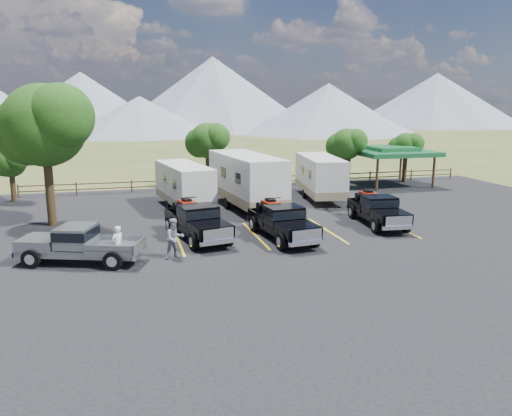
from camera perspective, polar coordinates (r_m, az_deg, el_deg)
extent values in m
plane|color=#475222|center=(22.93, 7.36, -5.41)|extent=(320.00, 320.00, 0.00)
cube|color=black|center=(25.62, 4.86, -3.44)|extent=(44.00, 34.00, 0.04)
cube|color=yellow|center=(25.29, -8.87, -3.70)|extent=(0.12, 5.50, 0.01)
cube|color=yellow|center=(25.96, -0.05, -3.13)|extent=(0.12, 5.50, 0.01)
cube|color=yellow|center=(27.22, 8.13, -2.54)|extent=(0.12, 5.50, 0.01)
cube|color=yellow|center=(28.97, 15.46, -1.97)|extent=(0.12, 5.50, 0.01)
cylinder|color=#322113|center=(29.90, -22.53, 2.27)|extent=(0.48, 0.48, 4.48)
sphere|color=#184210|center=(29.57, -23.05, 8.69)|extent=(4.48, 4.48, 4.48)
sphere|color=#184210|center=(28.64, -21.43, 9.70)|extent=(3.52, 3.52, 3.52)
sphere|color=#184210|center=(30.42, -24.50, 8.03)|extent=(3.84, 3.84, 3.84)
cylinder|color=#322113|center=(41.44, 10.21, 4.30)|extent=(0.39, 0.39, 2.80)
sphere|color=#184210|center=(41.21, 10.32, 7.20)|extent=(2.52, 2.52, 2.52)
sphere|color=#184210|center=(41.02, 11.29, 7.52)|extent=(1.98, 1.98, 1.98)
sphere|color=#184210|center=(41.38, 9.44, 7.00)|extent=(2.16, 2.16, 2.16)
cylinder|color=#322113|center=(45.14, 16.62, 4.44)|extent=(0.38, 0.38, 2.52)
sphere|color=#184210|center=(44.95, 16.77, 6.82)|extent=(2.24, 2.24, 2.24)
sphere|color=#184210|center=(44.84, 17.58, 7.07)|extent=(1.76, 1.76, 1.76)
sphere|color=#184210|center=(45.03, 16.03, 6.67)|extent=(1.92, 1.92, 1.92)
cylinder|color=#322113|center=(40.10, -5.48, 4.39)|extent=(0.41, 0.41, 3.08)
sphere|color=#184210|center=(39.87, -5.55, 7.68)|extent=(2.80, 2.80, 2.80)
sphere|color=#184210|center=(39.45, -4.57, 8.09)|extent=(2.20, 2.20, 2.20)
sphere|color=#184210|center=(40.23, -6.44, 7.42)|extent=(2.40, 2.40, 2.40)
cylinder|color=#322113|center=(38.46, -26.02, 2.26)|extent=(0.36, 0.36, 2.24)
sphere|color=#184210|center=(38.24, -26.25, 4.74)|extent=(2.10, 2.10, 2.10)
sphere|color=#184210|center=(37.77, -25.72, 5.05)|extent=(1.65, 1.65, 1.65)
sphere|color=#184210|center=(38.67, -26.75, 4.53)|extent=(1.80, 1.80, 1.80)
cylinder|color=#503622|center=(40.00, -25.54, 1.74)|extent=(0.12, 0.12, 1.00)
cylinder|color=#503622|center=(39.43, -19.83, 2.07)|extent=(0.12, 0.12, 1.00)
cylinder|color=#503622|center=(39.26, -14.01, 2.39)|extent=(0.12, 0.12, 1.00)
cylinder|color=#503622|center=(39.50, -8.20, 2.68)|extent=(0.12, 0.12, 1.00)
cylinder|color=#503622|center=(40.13, -2.52, 2.94)|extent=(0.12, 0.12, 1.00)
cylinder|color=#503622|center=(41.15, 2.94, 3.16)|extent=(0.12, 0.12, 1.00)
cylinder|color=#503622|center=(42.52, 8.10, 3.34)|extent=(0.12, 0.12, 1.00)
cylinder|color=#503622|center=(44.21, 12.90, 3.49)|extent=(0.12, 0.12, 1.00)
cylinder|color=#503622|center=(46.19, 17.31, 3.60)|extent=(0.12, 0.12, 1.00)
cylinder|color=#503622|center=(48.41, 21.35, 3.69)|extent=(0.12, 0.12, 1.00)
cube|color=#503622|center=(40.60, 0.25, 2.98)|extent=(36.00, 0.06, 0.08)
cube|color=#503622|center=(40.54, 0.25, 3.54)|extent=(36.00, 0.06, 0.08)
cylinder|color=#503622|center=(39.90, 13.67, 3.72)|extent=(0.20, 0.20, 2.60)
cylinder|color=#503622|center=(44.33, 10.62, 4.65)|extent=(0.20, 0.20, 2.60)
cylinder|color=#503622|center=(42.49, 19.64, 3.85)|extent=(0.20, 0.20, 2.60)
cylinder|color=#503622|center=(46.67, 16.21, 4.74)|extent=(0.20, 0.20, 2.60)
cube|color=#1A5D30|center=(43.11, 15.14, 6.18)|extent=(6.20, 6.20, 0.35)
cube|color=#1A5D30|center=(43.09, 15.16, 6.58)|extent=(3.50, 3.50, 0.35)
cone|color=slate|center=(132.60, -19.25, 11.45)|extent=(44.00, 44.00, 14.00)
cone|color=slate|center=(130.19, -4.92, 12.94)|extent=(52.00, 52.00, 18.00)
cone|color=slate|center=(145.59, 8.26, 11.58)|extent=(40.00, 40.00, 12.00)
cone|color=slate|center=(157.37, 19.89, 11.58)|extent=(50.00, 50.00, 15.00)
cone|color=slate|center=(107.34, -13.10, 10.21)|extent=(32.00, 32.00, 8.00)
cone|color=slate|center=(112.92, 8.04, 10.73)|extent=(40.00, 40.00, 9.00)
cube|color=black|center=(25.40, -6.67, -2.20)|extent=(2.78, 5.56, 0.34)
cube|color=black|center=(23.69, -5.20, -2.35)|extent=(2.10, 2.01, 0.47)
cube|color=black|center=(25.14, -6.62, -0.77)|extent=(2.02, 1.79, 0.93)
cube|color=black|center=(25.11, -6.63, -0.46)|extent=(2.07, 1.85, 0.42)
cube|color=black|center=(26.88, -7.92, -0.88)|extent=(2.22, 2.56, 0.51)
cube|color=silver|center=(22.85, -4.32, -3.00)|extent=(1.48, 0.38, 0.51)
cube|color=silver|center=(22.89, -4.26, -3.88)|extent=(1.82, 0.54, 0.21)
cube|color=silver|center=(27.99, -8.64, -1.04)|extent=(1.82, 0.52, 0.21)
cylinder|color=black|center=(23.48, -7.12, -3.82)|extent=(0.45, 0.88, 0.84)
cylinder|color=black|center=(24.09, -3.19, -3.33)|extent=(0.45, 0.88, 0.84)
cylinder|color=black|center=(26.88, -9.78, -1.87)|extent=(0.45, 0.88, 0.84)
cylinder|color=black|center=(27.42, -6.27, -1.49)|extent=(0.45, 0.88, 0.84)
cube|color=#941808|center=(26.75, -7.96, 0.44)|extent=(0.89, 1.32, 0.33)
cube|color=black|center=(26.71, -7.97, 0.93)|extent=(0.51, 0.76, 0.17)
cube|color=#941808|center=(26.26, -7.60, 0.44)|extent=(0.80, 0.47, 0.21)
cylinder|color=black|center=(26.28, -7.69, 1.17)|extent=(0.83, 0.23, 0.06)
cylinder|color=black|center=(26.18, -8.45, -0.25)|extent=(0.35, 0.56, 0.52)
cylinder|color=black|center=(26.45, -6.73, -0.07)|extent=(0.35, 0.56, 0.52)
cylinder|color=black|center=(27.14, -9.13, 0.17)|extent=(0.35, 0.56, 0.52)
cylinder|color=black|center=(27.40, -7.46, 0.33)|extent=(0.35, 0.56, 0.52)
cube|color=black|center=(25.22, 3.08, -2.25)|extent=(2.24, 5.40, 0.33)
cube|color=black|center=(23.58, 4.82, -2.44)|extent=(1.94, 1.84, 0.46)
cube|color=black|center=(24.97, 3.20, -0.84)|extent=(1.88, 1.61, 0.92)
cube|color=black|center=(24.94, 3.20, -0.53)|extent=(1.92, 1.67, 0.41)
cube|color=black|center=(26.64, 1.64, -0.90)|extent=(1.99, 2.39, 0.51)
cube|color=silver|center=(22.78, 5.84, -3.10)|extent=(1.47, 0.23, 0.51)
cube|color=silver|center=(22.82, 5.88, -3.98)|extent=(1.81, 0.36, 0.20)
cube|color=silver|center=(27.71, 0.77, -1.05)|extent=(1.81, 0.34, 0.20)
cylinder|color=black|center=(23.31, 2.93, -3.87)|extent=(0.36, 0.85, 0.83)
cylinder|color=black|center=(24.04, 6.72, -3.45)|extent=(0.36, 0.85, 0.83)
cylinder|color=black|center=(26.58, -0.23, -1.86)|extent=(0.36, 0.85, 0.83)
cylinder|color=black|center=(27.22, 3.19, -1.55)|extent=(0.36, 0.85, 0.83)
cube|color=#941808|center=(26.51, 1.65, 0.41)|extent=(0.77, 1.26, 0.32)
cube|color=black|center=(26.46, 1.66, 0.89)|extent=(0.44, 0.73, 0.17)
cube|color=#941808|center=(26.03, 2.08, 0.39)|extent=(0.77, 0.40, 0.20)
cylinder|color=black|center=(26.05, 2.00, 1.13)|extent=(0.83, 0.14, 0.06)
cylinder|color=black|center=(25.94, 1.23, -0.27)|extent=(0.29, 0.54, 0.52)
cylinder|color=black|center=(26.25, 2.91, -0.13)|extent=(0.29, 0.54, 0.52)
cylinder|color=black|center=(26.86, 0.42, 0.16)|extent=(0.29, 0.54, 0.52)
cylinder|color=black|center=(27.16, 2.05, 0.29)|extent=(0.29, 0.54, 0.52)
cube|color=black|center=(28.86, 13.76, -0.79)|extent=(2.12, 5.25, 0.32)
cube|color=black|center=(27.25, 15.20, -0.89)|extent=(1.87, 1.77, 0.45)
cube|color=black|center=(28.63, 13.91, 0.43)|extent=(1.81, 1.55, 0.90)
cube|color=black|center=(28.60, 13.92, 0.69)|extent=(1.85, 1.61, 0.40)
cube|color=black|center=(30.27, 12.59, 0.34)|extent=(1.92, 2.31, 0.49)
cube|color=silver|center=(26.45, 16.01, -1.43)|extent=(1.44, 0.20, 0.49)
cube|color=silver|center=(26.49, 16.01, -2.17)|extent=(1.77, 0.32, 0.20)
cube|color=silver|center=(31.31, 11.84, 0.19)|extent=(1.77, 0.31, 0.20)
cylinder|color=black|center=(26.98, 13.55, -2.01)|extent=(0.34, 0.83, 0.81)
cylinder|color=black|center=(27.67, 16.78, -1.85)|extent=(0.34, 0.83, 0.81)
cylinder|color=black|center=(30.20, 10.96, -0.41)|extent=(0.34, 0.83, 0.81)
cylinder|color=black|center=(30.82, 13.91, -0.30)|extent=(0.34, 0.83, 0.81)
cube|color=#941808|center=(30.15, 12.65, 1.47)|extent=(0.73, 1.22, 0.31)
cube|color=black|center=(30.11, 12.67, 1.89)|extent=(0.42, 0.70, 0.16)
cube|color=#941808|center=(29.69, 13.01, 1.46)|extent=(0.74, 0.38, 0.20)
cylinder|color=black|center=(29.71, 12.97, 2.09)|extent=(0.81, 0.13, 0.05)
cylinder|color=black|center=(29.59, 12.26, 0.93)|extent=(0.28, 0.52, 0.50)
cylinder|color=black|center=(29.89, 13.70, 0.97)|extent=(0.28, 0.52, 0.50)
cylinder|color=black|center=(30.49, 11.58, 1.28)|extent=(0.28, 0.52, 0.50)
cylinder|color=black|center=(30.79, 12.99, 1.32)|extent=(0.28, 0.52, 0.50)
cube|color=silver|center=(32.29, -8.24, 2.82)|extent=(3.22, 6.96, 2.41)
cube|color=gray|center=(32.45, -8.19, 1.19)|extent=(3.25, 7.00, 0.54)
cube|color=black|center=(30.37, -9.34, 2.67)|extent=(0.15, 0.80, 0.54)
cube|color=black|center=(30.99, -5.46, 2.96)|extent=(0.15, 0.80, 0.54)
cylinder|color=black|center=(32.53, -10.00, 0.35)|extent=(0.32, 0.65, 0.63)
cylinder|color=black|center=(33.07, -6.62, 0.65)|extent=(0.32, 0.65, 0.63)
cube|color=black|center=(28.62, -5.85, -0.85)|extent=(0.37, 1.60, 0.09)
cube|color=silver|center=(32.14, -1.11, 3.52)|extent=(3.53, 8.31, 2.90)
cube|color=gray|center=(32.33, -1.11, 1.54)|extent=(3.56, 8.35, 0.64)
cube|color=black|center=(29.78, -2.11, 3.40)|extent=(0.14, 0.96, 0.64)
cube|color=black|center=(30.74, 2.48, 3.67)|extent=(0.14, 0.96, 0.64)
cylinder|color=black|center=(32.33, -3.31, 0.56)|extent=(0.36, 0.78, 0.75)
cylinder|color=black|center=(33.15, 0.66, 0.87)|extent=(0.36, 0.78, 0.75)
cube|color=black|center=(27.87, 2.50, -0.96)|extent=(0.36, 1.94, 0.11)
cube|color=silver|center=(35.76, 7.33, 3.85)|extent=(3.22, 7.21, 2.51)
cube|color=gray|center=(35.92, 7.28, 2.31)|extent=(3.25, 7.25, 0.56)
cube|color=black|center=(33.80, 6.17, 3.83)|extent=(0.14, 0.83, 0.56)
cube|color=black|center=(34.35, 9.84, 3.85)|extent=(0.14, 0.83, 0.56)
cylinder|color=black|center=(36.03, 5.54, 1.63)|extent=(0.32, 0.68, 0.65)
cylinder|color=black|center=(36.52, 8.76, 1.68)|extent=(0.32, 0.68, 0.65)
cube|color=black|center=(31.87, 9.07, 0.42)|extent=(0.35, 1.67, 0.09)
cube|color=slate|center=(22.77, -19.48, -4.58)|extent=(5.28, 3.20, 0.32)
cube|color=slate|center=(23.42, -23.33, -3.60)|extent=(2.06, 2.13, 0.44)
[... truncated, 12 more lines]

